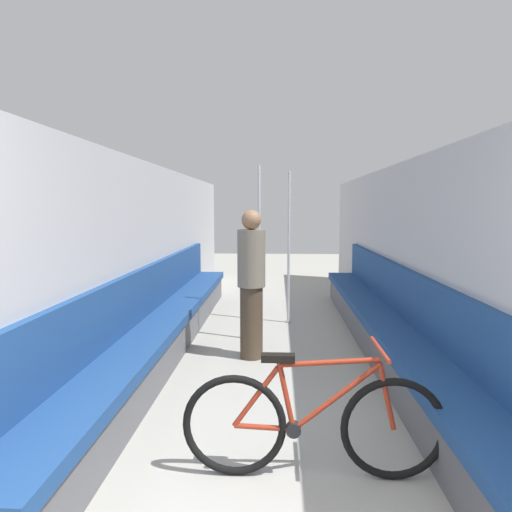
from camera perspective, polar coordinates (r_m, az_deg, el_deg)
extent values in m
cube|color=#B2B2B7|center=(5.25, -14.26, -0.18)|extent=(0.10, 11.09, 2.15)
cube|color=#B2B2B7|center=(5.23, 18.94, -0.35)|extent=(0.10, 11.09, 2.15)
cube|color=#5B5B60|center=(5.29, -11.10, -9.98)|extent=(0.41, 6.61, 0.36)
cube|color=navy|center=(5.23, -11.15, -7.58)|extent=(0.49, 6.61, 0.10)
cube|color=navy|center=(5.22, -13.45, -4.14)|extent=(0.07, 6.61, 0.53)
cube|color=#5B5B60|center=(5.27, 15.67, -10.15)|extent=(0.41, 6.61, 0.36)
cube|color=navy|center=(5.21, 15.74, -7.75)|extent=(0.49, 6.61, 0.10)
cube|color=navy|center=(5.20, 18.09, -4.32)|extent=(0.07, 6.61, 0.53)
torus|color=black|center=(2.95, -2.72, -20.39)|extent=(0.63, 0.05, 0.63)
torus|color=black|center=(3.02, 16.82, -20.00)|extent=(0.63, 0.05, 0.63)
cylinder|color=#9E2D19|center=(2.94, 0.98, -20.63)|extent=(0.36, 0.03, 0.05)
cylinder|color=#9E2D19|center=(2.86, -0.01, -17.18)|extent=(0.29, 0.03, 0.39)
cylinder|color=#9E2D19|center=(2.85, 3.74, -16.81)|extent=(0.13, 0.03, 0.45)
cylinder|color=#9E2D19|center=(2.88, 9.95, -17.03)|extent=(0.52, 0.03, 0.43)
cylinder|color=#9E2D19|center=(2.80, 9.04, -12.99)|extent=(0.60, 0.03, 0.08)
cylinder|color=#9E2D19|center=(2.92, 16.00, -16.46)|extent=(0.13, 0.03, 0.42)
cylinder|color=black|center=(2.95, 4.70, -20.78)|extent=(0.09, 0.06, 0.09)
cube|color=black|center=(2.77, 2.76, -12.59)|extent=(0.20, 0.07, 0.04)
cylinder|color=#9E2D19|center=(2.82, 15.21, -11.15)|extent=(0.02, 0.46, 0.02)
cylinder|color=gray|center=(6.58, 4.04, -8.22)|extent=(0.08, 0.08, 0.01)
cylinder|color=silver|center=(6.40, 4.11, 1.00)|extent=(0.04, 0.04, 2.13)
cylinder|color=gray|center=(5.73, 0.36, -10.38)|extent=(0.08, 0.08, 0.01)
cylinder|color=silver|center=(5.52, 0.37, 0.21)|extent=(0.04, 0.04, 2.13)
cylinder|color=#473828|center=(4.99, -0.58, -8.28)|extent=(0.25, 0.25, 0.79)
cylinder|color=#756B5B|center=(4.86, -0.59, -0.29)|extent=(0.30, 0.30, 0.61)
sphere|color=#936B4C|center=(4.84, -0.59, 4.54)|extent=(0.21, 0.21, 0.21)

